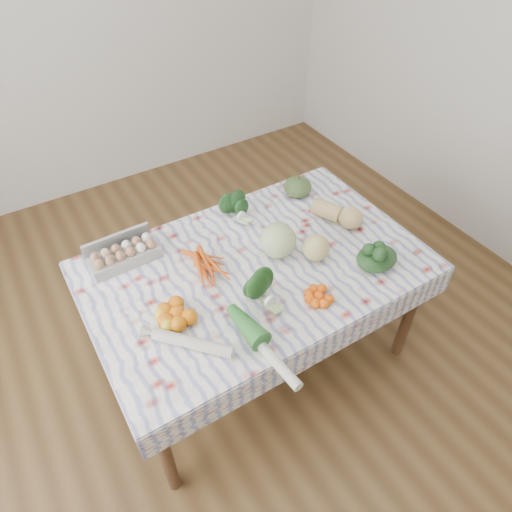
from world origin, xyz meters
The scene contains 17 objects.
ground centered at (0.00, 0.00, 0.00)m, with size 4.50×4.50×0.00m, color #51371C.
wall_back centered at (0.00, 2.25, 1.40)m, with size 4.00×0.04×2.80m, color silver.
dining_table centered at (0.00, 0.00, 0.68)m, with size 1.60×1.00×0.75m.
tablecloth centered at (0.00, 0.00, 0.76)m, with size 1.66×1.06×0.01m, color white.
egg_carton centered at (-0.54, 0.35, 0.81)m, with size 0.34×0.14×0.09m, color #979793.
carrot_bunch centered at (-0.26, 0.09, 0.78)m, with size 0.25×0.23×0.05m, color #D44F11.
kale_bunch centered at (0.10, 0.37, 0.83)m, with size 0.15×0.13×0.13m, color #173C18.
kabocha_squash centered at (0.52, 0.38, 0.82)m, with size 0.16×0.16×0.11m, color #3F5A2A.
cabbage centered at (0.13, 0.01, 0.85)m, with size 0.18×0.18×0.18m, color #AEC481.
butternut_squash centered at (0.56, 0.05, 0.83)m, with size 0.13×0.27×0.13m, color tan.
orange_cluster centered at (-0.47, -0.11, 0.80)m, with size 0.23×0.23×0.08m, color orange.
broccoli centered at (-0.10, -0.22, 0.82)m, with size 0.16×0.16×0.12m, color #184315.
mandarin_cluster centered at (0.13, -0.35, 0.79)m, with size 0.16×0.16×0.05m, color #FF5D0B.
grapefruit centered at (0.28, -0.11, 0.83)m, with size 0.13×0.13×0.13m, color tan.
spinach_bag centered at (0.50, -0.31, 0.81)m, with size 0.22×0.17×0.10m, color black.
daikon centered at (-0.48, -0.28, 0.79)m, with size 0.05×0.05×0.37m, color beige.
leek centered at (-0.24, -0.45, 0.79)m, with size 0.05×0.05×0.45m, color beige.
Camera 1 is at (-0.85, -1.37, 2.36)m, focal length 32.00 mm.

